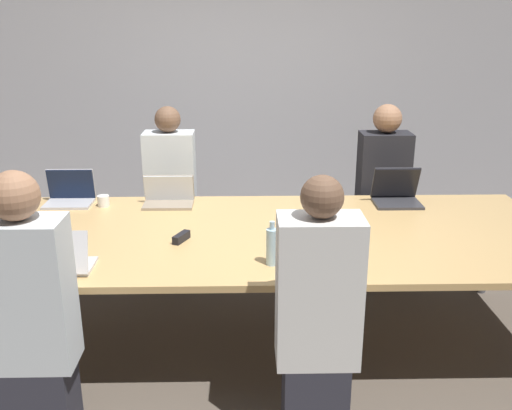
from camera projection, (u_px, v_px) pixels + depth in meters
ground_plane at (239, 334)px, 3.90m from camera, size 24.00×24.00×0.00m
curtain_wall at (239, 87)px, 5.66m from camera, size 12.00×0.06×2.80m
conference_table at (238, 238)px, 3.68m from camera, size 4.16×1.55×0.75m
laptop_near_left at (59, 260)px, 3.08m from camera, size 0.35×0.24×0.24m
person_near_left at (31, 318)px, 2.72m from camera, size 0.40×0.24×1.42m
laptop_near_midright at (321, 261)px, 3.07m from camera, size 0.35×0.23×0.23m
person_near_midright at (317, 319)px, 2.75m from camera, size 0.40×0.24×1.40m
bottle_near_midright at (272, 246)px, 3.16m from camera, size 0.07×0.07×0.26m
laptop_far_left at (70, 194)px, 4.21m from camera, size 0.35×0.24×0.25m
cup_far_left at (103, 201)px, 4.16m from camera, size 0.08×0.08×0.08m
laptop_far_right at (396, 193)px, 4.22m from camera, size 0.34×0.28×0.27m
person_far_right at (382, 194)px, 4.64m from camera, size 0.40×0.24×1.42m
laptop_far_midleft at (169, 196)px, 4.18m from camera, size 0.37×0.22×0.22m
person_far_midleft at (171, 195)px, 4.66m from camera, size 0.40×0.24×1.40m
stapler at (181, 237)px, 3.51m from camera, size 0.10×0.15×0.05m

